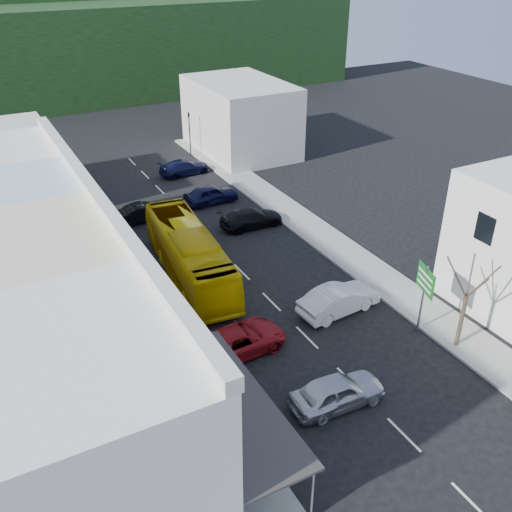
{
  "coord_description": "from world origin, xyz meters",
  "views": [
    {
      "loc": [
        -14.38,
        -20.97,
        19.33
      ],
      "look_at": [
        0.0,
        6.0,
        2.2
      ],
      "focal_mm": 40.0,
      "sensor_mm": 36.0,
      "label": 1
    }
  ],
  "objects_px": {
    "car_silver": "(337,393)",
    "traffic_signal": "(190,134)",
    "car_white": "(338,302)",
    "pedestrian_left": "(167,338)",
    "car_red": "(238,341)",
    "direction_sign": "(422,300)",
    "bus": "(189,256)",
    "street_tree": "(466,297)"
  },
  "relations": [
    {
      "from": "bus",
      "to": "direction_sign",
      "type": "distance_m",
      "value": 14.58
    },
    {
      "from": "car_silver",
      "to": "traffic_signal",
      "type": "xyz_separation_m",
      "value": [
        7.37,
        35.91,
        1.54
      ]
    },
    {
      "from": "car_white",
      "to": "traffic_signal",
      "type": "bearing_deg",
      "value": -10.93
    },
    {
      "from": "bus",
      "to": "traffic_signal",
      "type": "xyz_separation_m",
      "value": [
        8.99,
        21.82,
        0.69
      ]
    },
    {
      "from": "bus",
      "to": "street_tree",
      "type": "distance_m",
      "value": 16.82
    },
    {
      "from": "car_red",
      "to": "pedestrian_left",
      "type": "bearing_deg",
      "value": 58.2
    },
    {
      "from": "car_white",
      "to": "traffic_signal",
      "type": "xyz_separation_m",
      "value": [
        2.85,
        29.63,
        1.54
      ]
    },
    {
      "from": "car_white",
      "to": "car_red",
      "type": "distance_m",
      "value": 6.91
    },
    {
      "from": "car_white",
      "to": "traffic_signal",
      "type": "height_order",
      "value": "traffic_signal"
    },
    {
      "from": "direction_sign",
      "to": "street_tree",
      "type": "bearing_deg",
      "value": -49.49
    },
    {
      "from": "car_white",
      "to": "pedestrian_left",
      "type": "height_order",
      "value": "pedestrian_left"
    },
    {
      "from": "direction_sign",
      "to": "traffic_signal",
      "type": "distance_m",
      "value": 33.29
    },
    {
      "from": "car_silver",
      "to": "pedestrian_left",
      "type": "bearing_deg",
      "value": 40.46
    },
    {
      "from": "bus",
      "to": "car_white",
      "type": "height_order",
      "value": "bus"
    },
    {
      "from": "car_red",
      "to": "street_tree",
      "type": "height_order",
      "value": "street_tree"
    },
    {
      "from": "car_silver",
      "to": "pedestrian_left",
      "type": "height_order",
      "value": "pedestrian_left"
    },
    {
      "from": "bus",
      "to": "traffic_signal",
      "type": "distance_m",
      "value": 23.61
    },
    {
      "from": "car_silver",
      "to": "pedestrian_left",
      "type": "distance_m",
      "value": 9.31
    },
    {
      "from": "bus",
      "to": "car_silver",
      "type": "distance_m",
      "value": 14.21
    },
    {
      "from": "car_white",
      "to": "street_tree",
      "type": "distance_m",
      "value": 7.25
    },
    {
      "from": "car_silver",
      "to": "car_white",
      "type": "xyz_separation_m",
      "value": [
        4.52,
        6.28,
        0.0
      ]
    },
    {
      "from": "car_white",
      "to": "pedestrian_left",
      "type": "distance_m",
      "value": 10.27
    },
    {
      "from": "street_tree",
      "to": "direction_sign",
      "type": "bearing_deg",
      "value": 113.44
    },
    {
      "from": "direction_sign",
      "to": "traffic_signal",
      "type": "bearing_deg",
      "value": 107.07
    },
    {
      "from": "car_red",
      "to": "pedestrian_left",
      "type": "relative_size",
      "value": 2.71
    },
    {
      "from": "pedestrian_left",
      "to": "direction_sign",
      "type": "distance_m",
      "value": 13.93
    },
    {
      "from": "traffic_signal",
      "to": "car_red",
      "type": "bearing_deg",
      "value": 51.84
    },
    {
      "from": "car_red",
      "to": "traffic_signal",
      "type": "bearing_deg",
      "value": -22.82
    },
    {
      "from": "traffic_signal",
      "to": "pedestrian_left",
      "type": "bearing_deg",
      "value": 45.11
    },
    {
      "from": "car_silver",
      "to": "street_tree",
      "type": "relative_size",
      "value": 0.7
    },
    {
      "from": "car_white",
      "to": "car_red",
      "type": "bearing_deg",
      "value": 89.45
    },
    {
      "from": "bus",
      "to": "pedestrian_left",
      "type": "distance_m",
      "value": 7.87
    },
    {
      "from": "bus",
      "to": "street_tree",
      "type": "xyz_separation_m",
      "value": [
        9.88,
        -13.52,
        1.61
      ]
    },
    {
      "from": "street_tree",
      "to": "car_white",
      "type": "bearing_deg",
      "value": 123.2
    },
    {
      "from": "bus",
      "to": "car_silver",
      "type": "xyz_separation_m",
      "value": [
        1.62,
        -14.09,
        -0.85
      ]
    },
    {
      "from": "car_red",
      "to": "direction_sign",
      "type": "height_order",
      "value": "direction_sign"
    },
    {
      "from": "car_silver",
      "to": "car_red",
      "type": "bearing_deg",
      "value": 25.36
    },
    {
      "from": "traffic_signal",
      "to": "direction_sign",
      "type": "bearing_deg",
      "value": 69.69
    },
    {
      "from": "bus",
      "to": "traffic_signal",
      "type": "bearing_deg",
      "value": 72.75
    },
    {
      "from": "bus",
      "to": "car_silver",
      "type": "height_order",
      "value": "bus"
    },
    {
      "from": "car_silver",
      "to": "traffic_signal",
      "type": "relative_size",
      "value": 0.98
    },
    {
      "from": "pedestrian_left",
      "to": "traffic_signal",
      "type": "height_order",
      "value": "traffic_signal"
    }
  ]
}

